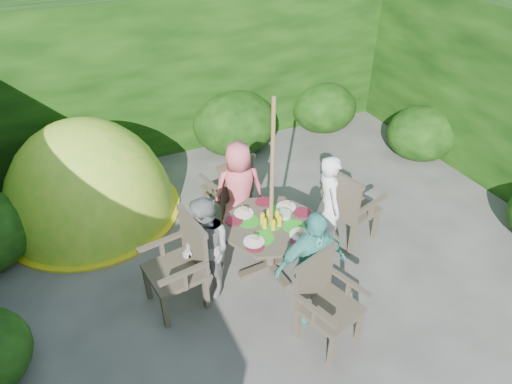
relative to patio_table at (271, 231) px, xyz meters
name	(u,v)px	position (x,y,z in m)	size (l,w,h in m)	color
ground	(300,282)	(0.19, -0.39, -0.56)	(60.00, 60.00, 0.00)	#46443F
hedge_enclosure	(252,138)	(0.19, 0.95, 0.69)	(9.00, 9.00, 2.50)	black
patio_table	(271,231)	(0.00, 0.00, 0.00)	(1.20, 1.20, 0.79)	#3C3327
parasol_pole	(272,192)	(0.00, 0.00, 0.54)	(0.04, 0.04, 2.20)	brown
garden_chair_right	(348,206)	(1.09, 0.05, -0.01)	(0.69, 0.74, 1.02)	#3C3327
garden_chair_left	(181,263)	(-1.09, -0.06, -0.01)	(0.63, 0.69, 1.03)	#3C3327
garden_chair_back	(230,187)	(-0.06, 1.09, -0.05)	(0.66, 0.61, 0.95)	#3C3327
garden_chair_front	(325,299)	(0.04, -1.10, -0.05)	(0.69, 0.65, 0.94)	#3C3327
child_right	(328,204)	(0.79, 0.05, 0.10)	(0.48, 0.31, 1.31)	white
child_left	(206,249)	(-0.80, -0.05, 0.07)	(0.61, 0.47, 1.25)	gray
child_back	(239,189)	(-0.05, 0.80, 0.10)	(0.64, 0.41, 1.30)	#EA606D
child_front	(311,267)	(0.04, -0.80, 0.12)	(0.79, 0.33, 1.35)	#4AAEA0
dome_tent	(94,213)	(-1.77, 2.00, -0.56)	(2.42, 2.42, 2.75)	#85D729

